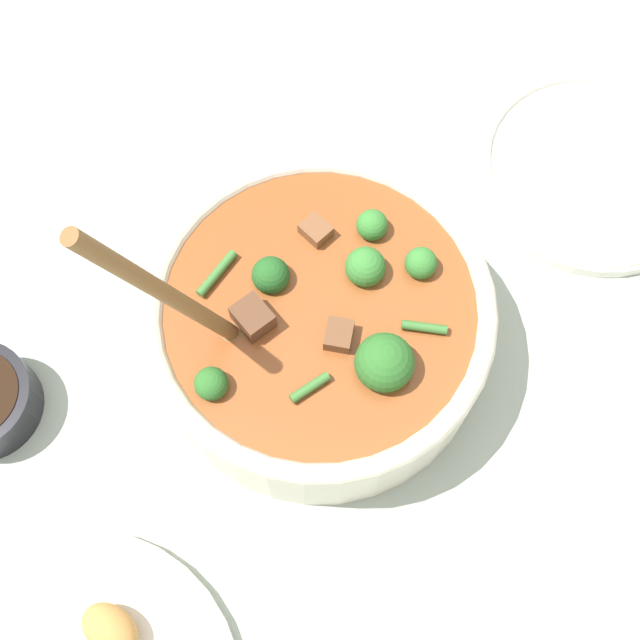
% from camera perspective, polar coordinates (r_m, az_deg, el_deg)
% --- Properties ---
extents(ground_plane, '(4.00, 4.00, 0.00)m').
position_cam_1_polar(ground_plane, '(0.68, 0.00, -1.77)').
color(ground_plane, '#ADBCAD').
extents(stew_bowl, '(0.28, 0.27, 0.27)m').
position_cam_1_polar(stew_bowl, '(0.63, 0.01, -0.18)').
color(stew_bowl, beige).
rests_on(stew_bowl, ground_plane).
extents(empty_plate, '(0.22, 0.22, 0.02)m').
position_cam_1_polar(empty_plate, '(0.79, 18.86, 10.23)').
color(empty_plate, silver).
rests_on(empty_plate, ground_plane).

